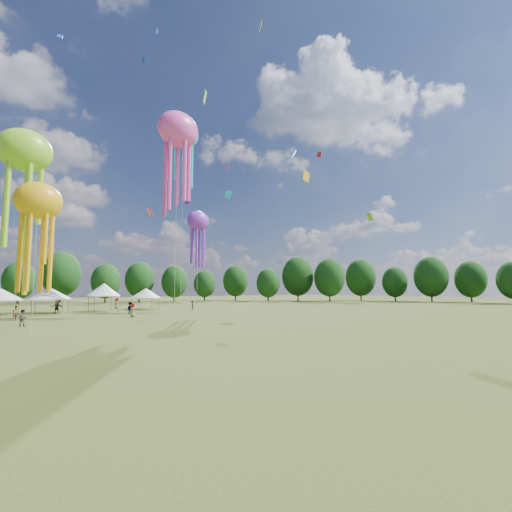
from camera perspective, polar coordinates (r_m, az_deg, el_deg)
ground at (r=14.42m, az=27.87°, el=-18.81°), size 300.00×300.00×0.00m
spectator_near at (r=39.78m, az=-33.77°, el=-8.39°), size 0.96×0.90×1.58m
spectators_far at (r=55.67m, az=-24.05°, el=-7.64°), size 27.61×22.17×1.90m
festival_tents at (r=59.77m, az=-30.67°, el=-5.17°), size 33.56×8.64×4.40m
show_kites at (r=45.28m, az=-23.29°, el=15.08°), size 40.33×19.50×29.60m
small_kites at (r=57.78m, az=-23.63°, el=22.01°), size 76.55×56.01×44.14m
treeline at (r=68.91m, az=-31.17°, el=-2.08°), size 201.57×95.24×13.43m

